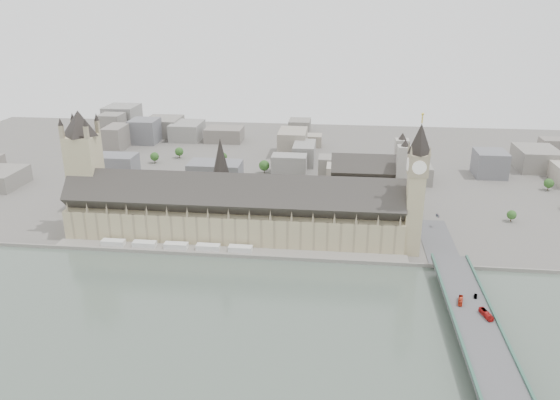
# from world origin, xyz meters

# --- Properties ---
(ground) EXTENTS (900.00, 900.00, 0.00)m
(ground) POSITION_xyz_m (0.00, 0.00, 0.00)
(ground) COLOR #595651
(ground) RESTS_ON ground
(river_thames) EXTENTS (600.00, 600.00, 0.00)m
(river_thames) POSITION_xyz_m (0.00, -165.00, 0.00)
(river_thames) COLOR #49574D
(river_thames) RESTS_ON ground
(embankment_wall) EXTENTS (600.00, 1.50, 3.00)m
(embankment_wall) POSITION_xyz_m (0.00, -15.00, 1.50)
(embankment_wall) COLOR slate
(embankment_wall) RESTS_ON ground
(river_terrace) EXTENTS (270.00, 15.00, 2.00)m
(river_terrace) POSITION_xyz_m (0.00, -7.50, 1.00)
(river_terrace) COLOR slate
(river_terrace) RESTS_ON ground
(terrace_tents) EXTENTS (118.00, 7.00, 4.00)m
(terrace_tents) POSITION_xyz_m (-40.00, -7.00, 4.00)
(terrace_tents) COLOR silver
(terrace_tents) RESTS_ON river_terrace
(palace_of_westminster) EXTENTS (265.00, 40.73, 55.44)m
(palace_of_westminster) POSITION_xyz_m (0.00, 19.70, 22.71)
(palace_of_westminster) COLOR tan
(palace_of_westminster) RESTS_ON ground
(elizabeth_tower) EXTENTS (17.00, 17.00, 107.50)m
(elizabeth_tower) POSITION_xyz_m (138.00, 8.00, 58.09)
(elizabeth_tower) COLOR tan
(elizabeth_tower) RESTS_ON ground
(victoria_tower) EXTENTS (30.00, 30.00, 100.00)m
(victoria_tower) POSITION_xyz_m (-122.00, 26.00, 55.20)
(victoria_tower) COLOR tan
(victoria_tower) RESTS_ON ground
(central_tower) EXTENTS (13.00, 13.00, 48.00)m
(central_tower) POSITION_xyz_m (-10.00, 26.00, 57.92)
(central_tower) COLOR #84705B
(central_tower) RESTS_ON ground
(westminster_bridge) EXTENTS (25.00, 325.00, 10.25)m
(westminster_bridge) POSITION_xyz_m (162.00, -87.50, 5.12)
(westminster_bridge) COLOR #474749
(westminster_bridge) RESTS_ON ground
(bridge_parapets) EXTENTS (25.00, 235.00, 1.15)m
(bridge_parapets) POSITION_xyz_m (162.00, -132.00, 10.82)
(bridge_parapets) COLOR #315A4A
(bridge_parapets) RESTS_ON westminster_bridge
(westminster_abbey) EXTENTS (68.00, 36.00, 64.00)m
(westminster_abbey) POSITION_xyz_m (110.92, 95.00, 25.08)
(westminster_abbey) COLOR #A69F96
(westminster_abbey) RESTS_ON ground
(city_skyline_inland) EXTENTS (720.00, 360.00, 38.00)m
(city_skyline_inland) POSITION_xyz_m (0.00, 245.00, 19.00)
(city_skyline_inland) COLOR gray
(city_skyline_inland) RESTS_ON ground
(park_trees) EXTENTS (110.00, 30.00, 15.00)m
(park_trees) POSITION_xyz_m (-10.00, 60.00, 7.50)
(park_trees) COLOR #264F1C
(park_trees) RESTS_ON ground
(red_bus_north) EXTENTS (4.80, 10.71, 2.90)m
(red_bus_north) POSITION_xyz_m (157.24, -79.37, 11.70)
(red_bus_north) COLOR #B72B14
(red_bus_north) RESTS_ON westminster_bridge
(red_bus_south) EXTENTS (6.17, 12.50, 3.39)m
(red_bus_south) POSITION_xyz_m (168.74, -93.57, 11.95)
(red_bus_south) COLOR red
(red_bus_south) RESTS_ON westminster_bridge
(car_silver) EXTENTS (2.90, 5.20, 1.62)m
(car_silver) POSITION_xyz_m (167.75, -71.83, 11.06)
(car_silver) COLOR gray
(car_silver) RESTS_ON westminster_bridge
(car_approach) EXTENTS (2.87, 5.59, 1.55)m
(car_approach) POSITION_xyz_m (165.47, 60.00, 11.03)
(car_approach) COLOR gray
(car_approach) RESTS_ON westminster_bridge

